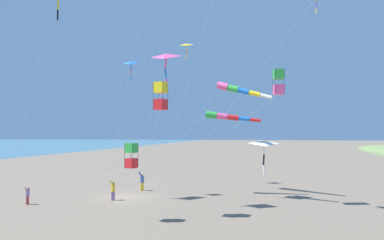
{
  "coord_description": "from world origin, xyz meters",
  "views": [
    {
      "loc": [
        -11.64,
        26.77,
        5.53
      ],
      "look_at": [
        -6.06,
        0.06,
        6.77
      ],
      "focal_mm": 30.02,
      "sensor_mm": 36.0,
      "label": 1
    }
  ],
  "objects_px": {
    "kite_delta_striped_overhead": "(166,57)",
    "kite_box_long_streamer_left": "(131,156)",
    "kite_box_orange_high_right": "(278,82)",
    "kite_box_checkered_midright": "(161,96)",
    "kite_windsock_yellow_midlevel": "(225,117)",
    "kite_delta_black_fish_shape": "(264,144)",
    "kite_delta_purple_drifting": "(131,63)",
    "kite_delta_teal_far_right": "(186,45)",
    "kite_windsock_rainbow_low_near": "(236,89)",
    "person_child_grey_jacket": "(142,180)",
    "person_adult_flyer": "(113,189)",
    "person_child_green_jacket": "(28,194)"
  },
  "relations": [
    {
      "from": "person_adult_flyer",
      "to": "kite_windsock_rainbow_low_near",
      "type": "bearing_deg",
      "value": -166.38
    },
    {
      "from": "kite_box_long_streamer_left",
      "to": "kite_box_orange_high_right",
      "type": "distance_m",
      "value": 13.04
    },
    {
      "from": "kite_box_orange_high_right",
      "to": "kite_delta_purple_drifting",
      "type": "relative_size",
      "value": 1.01
    },
    {
      "from": "person_adult_flyer",
      "to": "kite_box_long_streamer_left",
      "type": "height_order",
      "value": "kite_box_long_streamer_left"
    },
    {
      "from": "kite_delta_purple_drifting",
      "to": "kite_delta_teal_far_right",
      "type": "bearing_deg",
      "value": -113.9
    },
    {
      "from": "kite_box_long_streamer_left",
      "to": "kite_delta_teal_far_right",
      "type": "distance_m",
      "value": 19.4
    },
    {
      "from": "kite_delta_teal_far_right",
      "to": "person_child_green_jacket",
      "type": "bearing_deg",
      "value": 51.61
    },
    {
      "from": "kite_box_orange_high_right",
      "to": "kite_delta_black_fish_shape",
      "type": "bearing_deg",
      "value": -65.57
    },
    {
      "from": "kite_windsock_yellow_midlevel",
      "to": "kite_box_orange_high_right",
      "type": "bearing_deg",
      "value": 141.54
    },
    {
      "from": "person_child_grey_jacket",
      "to": "kite_delta_purple_drifting",
      "type": "relative_size",
      "value": 0.15
    },
    {
      "from": "person_adult_flyer",
      "to": "kite_delta_striped_overhead",
      "type": "bearing_deg",
      "value": 160.3
    },
    {
      "from": "person_child_green_jacket",
      "to": "kite_delta_purple_drifting",
      "type": "relative_size",
      "value": 0.12
    },
    {
      "from": "kite_windsock_yellow_midlevel",
      "to": "kite_delta_teal_far_right",
      "type": "bearing_deg",
      "value": -46.14
    },
    {
      "from": "kite_windsock_yellow_midlevel",
      "to": "kite_delta_black_fish_shape",
      "type": "height_order",
      "value": "kite_windsock_yellow_midlevel"
    },
    {
      "from": "person_child_grey_jacket",
      "to": "kite_delta_teal_far_right",
      "type": "relative_size",
      "value": 0.12
    },
    {
      "from": "kite_box_orange_high_right",
      "to": "kite_delta_teal_far_right",
      "type": "height_order",
      "value": "kite_delta_teal_far_right"
    },
    {
      "from": "person_adult_flyer",
      "to": "person_child_green_jacket",
      "type": "xyz_separation_m",
      "value": [
        5.91,
        2.86,
        -0.14
      ]
    },
    {
      "from": "kite_windsock_yellow_midlevel",
      "to": "kite_delta_striped_overhead",
      "type": "height_order",
      "value": "kite_delta_striped_overhead"
    },
    {
      "from": "kite_delta_black_fish_shape",
      "to": "kite_windsock_rainbow_low_near",
      "type": "xyz_separation_m",
      "value": [
        2.28,
        1.08,
        4.69
      ]
    },
    {
      "from": "person_child_green_jacket",
      "to": "kite_delta_striped_overhead",
      "type": "xyz_separation_m",
      "value": [
        -11.06,
        -1.02,
        10.71
      ]
    },
    {
      "from": "kite_windsock_rainbow_low_near",
      "to": "kite_box_checkered_midright",
      "type": "bearing_deg",
      "value": 56.1
    },
    {
      "from": "person_child_grey_jacket",
      "to": "kite_windsock_yellow_midlevel",
      "type": "distance_m",
      "value": 10.34
    },
    {
      "from": "kite_box_checkered_midright",
      "to": "kite_delta_teal_far_right",
      "type": "bearing_deg",
      "value": -84.24
    },
    {
      "from": "person_adult_flyer",
      "to": "kite_windsock_rainbow_low_near",
      "type": "relative_size",
      "value": 0.14
    },
    {
      "from": "kite_windsock_yellow_midlevel",
      "to": "kite_delta_purple_drifting",
      "type": "height_order",
      "value": "kite_delta_purple_drifting"
    },
    {
      "from": "kite_windsock_yellow_midlevel",
      "to": "person_child_green_jacket",
      "type": "bearing_deg",
      "value": 26.85
    },
    {
      "from": "person_child_grey_jacket",
      "to": "kite_windsock_yellow_midlevel",
      "type": "height_order",
      "value": "kite_windsock_yellow_midlevel"
    },
    {
      "from": "person_child_green_jacket",
      "to": "kite_box_orange_high_right",
      "type": "relative_size",
      "value": 0.12
    },
    {
      "from": "kite_delta_purple_drifting",
      "to": "person_child_grey_jacket",
      "type": "bearing_deg",
      "value": -91.4
    },
    {
      "from": "person_child_green_jacket",
      "to": "person_adult_flyer",
      "type": "bearing_deg",
      "value": -154.16
    },
    {
      "from": "kite_box_orange_high_right",
      "to": "kite_box_checkered_midright",
      "type": "distance_m",
      "value": 9.9
    },
    {
      "from": "kite_windsock_rainbow_low_near",
      "to": "kite_box_orange_high_right",
      "type": "bearing_deg",
      "value": 156.88
    },
    {
      "from": "kite_delta_striped_overhead",
      "to": "kite_box_long_streamer_left",
      "type": "bearing_deg",
      "value": 74.54
    },
    {
      "from": "kite_box_checkered_midright",
      "to": "kite_box_orange_high_right",
      "type": "bearing_deg",
      "value": -146.0
    },
    {
      "from": "kite_box_orange_high_right",
      "to": "kite_windsock_rainbow_low_near",
      "type": "distance_m",
      "value": 3.75
    },
    {
      "from": "kite_delta_striped_overhead",
      "to": "kite_delta_purple_drifting",
      "type": "height_order",
      "value": "kite_delta_purple_drifting"
    },
    {
      "from": "person_adult_flyer",
      "to": "kite_box_long_streamer_left",
      "type": "xyz_separation_m",
      "value": [
        -4.04,
        5.86,
        3.25
      ]
    },
    {
      "from": "person_child_grey_jacket",
      "to": "kite_box_checkered_midright",
      "type": "xyz_separation_m",
      "value": [
        -4.82,
        9.37,
        7.13
      ]
    },
    {
      "from": "kite_windsock_yellow_midlevel",
      "to": "kite_delta_striped_overhead",
      "type": "bearing_deg",
      "value": 59.44
    },
    {
      "from": "kite_box_long_streamer_left",
      "to": "kite_delta_teal_far_right",
      "type": "height_order",
      "value": "kite_delta_teal_far_right"
    },
    {
      "from": "kite_box_orange_high_right",
      "to": "kite_delta_purple_drifting",
      "type": "height_order",
      "value": "kite_delta_purple_drifting"
    },
    {
      "from": "person_child_grey_jacket",
      "to": "kite_box_orange_high_right",
      "type": "distance_m",
      "value": 16.06
    },
    {
      "from": "kite_delta_striped_overhead",
      "to": "kite_windsock_rainbow_low_near",
      "type": "relative_size",
      "value": 0.99
    },
    {
      "from": "person_adult_flyer",
      "to": "kite_delta_striped_overhead",
      "type": "height_order",
      "value": "kite_delta_striped_overhead"
    },
    {
      "from": "kite_windsock_yellow_midlevel",
      "to": "person_adult_flyer",
      "type": "bearing_deg",
      "value": 27.51
    },
    {
      "from": "kite_box_orange_high_right",
      "to": "kite_delta_black_fish_shape",
      "type": "height_order",
      "value": "kite_box_orange_high_right"
    },
    {
      "from": "person_child_grey_jacket",
      "to": "kite_delta_teal_far_right",
      "type": "height_order",
      "value": "kite_delta_teal_far_right"
    },
    {
      "from": "person_child_green_jacket",
      "to": "kite_windsock_yellow_midlevel",
      "type": "relative_size",
      "value": 0.11
    },
    {
      "from": "person_child_grey_jacket",
      "to": "kite_windsock_yellow_midlevel",
      "type": "bearing_deg",
      "value": 178.48
    },
    {
      "from": "kite_delta_teal_far_right",
      "to": "kite_windsock_rainbow_low_near",
      "type": "relative_size",
      "value": 1.33
    }
  ]
}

